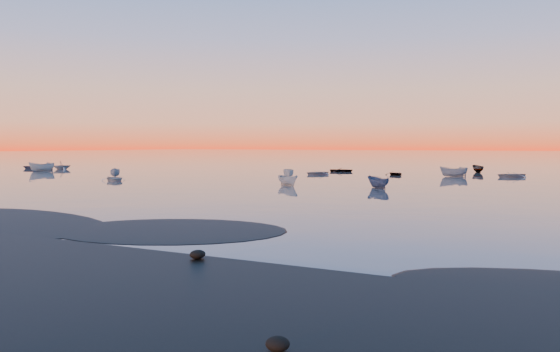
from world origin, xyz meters
The scene contains 4 objects.
ground centered at (0.00, 100.00, 0.00)m, with size 600.00×600.00×0.00m, color #615751.
mud_lobes centered at (0.00, -1.00, 0.01)m, with size 140.00×6.00×0.07m, color black, non-canonical shape.
moored_fleet centered at (0.00, 53.00, 0.00)m, with size 124.00×58.00×1.20m, color #BBBBB7, non-canonical shape.
boat_near_left centered at (-24.51, 27.56, 0.00)m, with size 3.77×1.57×0.94m, color #BBBBB7.
Camera 1 is at (21.29, -19.64, 4.20)m, focal length 35.00 mm.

